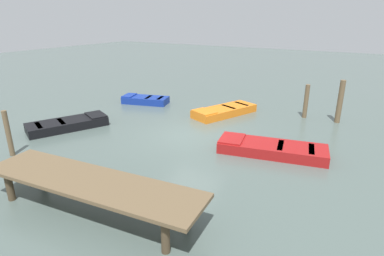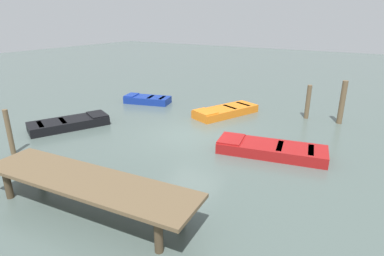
% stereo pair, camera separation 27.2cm
% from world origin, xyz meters
% --- Properties ---
extents(ground_plane, '(80.00, 80.00, 0.00)m').
position_xyz_m(ground_plane, '(0.00, 0.00, 0.00)').
color(ground_plane, '#4C5B56').
extents(dock_segment, '(6.43, 2.14, 0.95)m').
position_xyz_m(dock_segment, '(-0.64, 6.28, 0.84)').
color(dock_segment, brown).
rests_on(dock_segment, ground_plane).
extents(rowboat_orange, '(2.54, 3.83, 0.46)m').
position_xyz_m(rowboat_orange, '(0.10, -3.52, 0.22)').
color(rowboat_orange, orange).
rests_on(rowboat_orange, ground_plane).
extents(rowboat_black, '(2.69, 3.74, 0.46)m').
position_xyz_m(rowboat_black, '(5.47, 2.12, 0.22)').
color(rowboat_black, black).
rests_on(rowboat_black, ground_plane).
extents(rowboat_blue, '(2.89, 1.81, 0.46)m').
position_xyz_m(rowboat_blue, '(5.19, -3.24, 0.22)').
color(rowboat_blue, navy).
rests_on(rowboat_blue, ground_plane).
extents(rowboat_red, '(4.19, 2.13, 0.46)m').
position_xyz_m(rowboat_red, '(-3.58, 0.13, 0.22)').
color(rowboat_red, maroon).
rests_on(rowboat_red, ground_plane).
extents(mooring_piling_far_left, '(0.18, 0.18, 1.76)m').
position_xyz_m(mooring_piling_far_left, '(4.78, 5.26, 0.88)').
color(mooring_piling_far_left, brown).
rests_on(mooring_piling_far_left, ground_plane).
extents(mooring_piling_mid_right, '(0.22, 0.22, 1.72)m').
position_xyz_m(mooring_piling_mid_right, '(-3.68, -5.22, 0.86)').
color(mooring_piling_mid_right, brown).
rests_on(mooring_piling_mid_right, ground_plane).
extents(mooring_piling_near_right, '(0.26, 0.26, 2.10)m').
position_xyz_m(mooring_piling_near_right, '(-5.25, -5.22, 1.05)').
color(mooring_piling_near_right, brown).
rests_on(mooring_piling_near_right, ground_plane).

